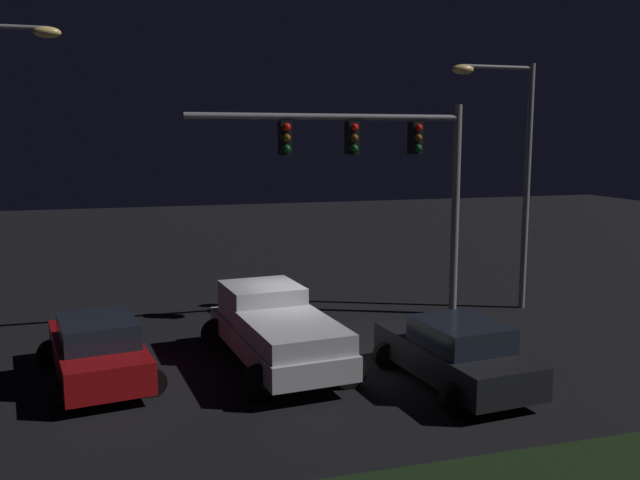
% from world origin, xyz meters
% --- Properties ---
extents(ground_plane, '(80.00, 80.00, 0.00)m').
position_xyz_m(ground_plane, '(0.00, 0.00, 0.00)').
color(ground_plane, black).
extents(pickup_truck, '(3.22, 5.56, 1.80)m').
position_xyz_m(pickup_truck, '(-0.85, -0.46, 1.00)').
color(pickup_truck, '#B7B7BC').
rests_on(pickup_truck, ground_plane).
extents(car_sedan, '(2.73, 4.54, 1.51)m').
position_xyz_m(car_sedan, '(2.71, -2.96, 0.74)').
color(car_sedan, black).
rests_on(car_sedan, ground_plane).
extents(car_sedan_far, '(2.90, 4.62, 1.51)m').
position_xyz_m(car_sedan_far, '(-4.96, -0.40, 0.74)').
color(car_sedan_far, maroon).
rests_on(car_sedan_far, ground_plane).
extents(traffic_signal_gantry, '(8.32, 0.56, 6.50)m').
position_xyz_m(traffic_signal_gantry, '(3.17, 2.67, 4.90)').
color(traffic_signal_gantry, slate).
rests_on(traffic_signal_gantry, ground_plane).
extents(street_lamp_right, '(2.85, 0.44, 7.79)m').
position_xyz_m(street_lamp_right, '(7.56, 2.76, 4.96)').
color(street_lamp_right, slate).
rests_on(street_lamp_right, ground_plane).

